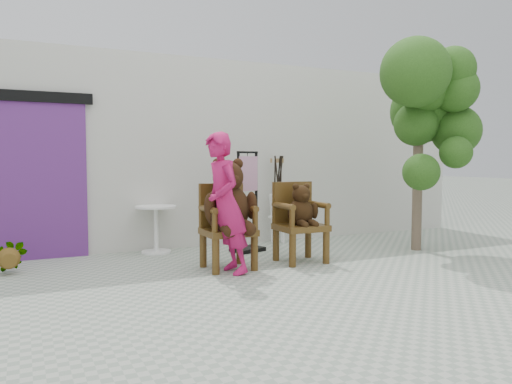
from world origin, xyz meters
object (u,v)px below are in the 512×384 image
person (226,204)px  tree (430,101)px  chair_big (228,207)px  chair_small (299,214)px  cafe_table (156,223)px  display_stand (248,213)px  stool_bucket (278,205)px

person → tree: tree is taller
chair_big → chair_small: (1.05, 0.01, -0.14)m
tree → cafe_table: bearing=156.4°
display_stand → stool_bucket: bearing=14.1°
cafe_table → chair_big: bearing=-69.0°
cafe_table → tree: (3.74, -1.63, 1.82)m
cafe_table → display_stand: 1.38m
chair_small → display_stand: bearing=108.2°
chair_big → person: 0.31m
display_stand → tree: size_ratio=0.49×
person → chair_small: bearing=99.4°
display_stand → tree: tree is taller
display_stand → tree: (2.45, -1.16, 1.67)m
chair_big → cafe_table: size_ratio=1.99×
chair_small → stool_bucket: 1.52m
person → tree: (3.31, 0.11, 1.40)m
chair_big → chair_small: bearing=0.5°
chair_small → person: size_ratio=0.63×
chair_big → display_stand: (0.72, 1.00, -0.20)m
person → cafe_table: bearing=-169.9°
cafe_table → stool_bucket: (2.05, 0.00, 0.20)m
chair_big → display_stand: size_ratio=0.93×
chair_small → cafe_table: (-1.61, 1.46, -0.21)m
chair_big → stool_bucket: (1.48, 1.47, -0.14)m
chair_big → person: bearing=-116.4°
chair_small → person: (-1.18, -0.28, 0.21)m
cafe_table → tree: tree is taller
person → stool_bucket: (1.62, 1.73, -0.21)m
chair_big → chair_small: chair_big is taller
chair_small → tree: 2.67m
chair_big → display_stand: display_stand is taller
tree → chair_small: bearing=175.4°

